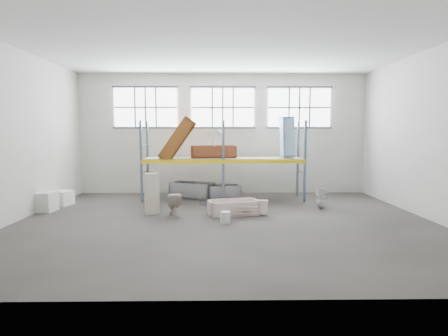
{
  "coord_description": "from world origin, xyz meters",
  "views": [
    {
      "loc": [
        -0.19,
        -10.3,
        2.55
      ],
      "look_at": [
        0.0,
        1.5,
        1.4
      ],
      "focal_mm": 29.06,
      "sensor_mm": 36.0,
      "label": 1
    }
  ],
  "objects_px": {
    "cistern_tall": "(152,194)",
    "blue_tub_upright": "(287,137)",
    "steel_tub_right": "(223,191)",
    "rust_tub_flat": "(213,152)",
    "bathtub_beige": "(233,207)",
    "toilet_white": "(322,198)",
    "carton_near": "(43,202)",
    "bucket": "(225,217)",
    "toilet_beige": "(174,205)",
    "steel_tub_left": "(192,190)"
  },
  "relations": [
    {
      "from": "cistern_tall",
      "to": "blue_tub_upright",
      "type": "xyz_separation_m",
      "value": [
        4.71,
        2.51,
        1.75
      ]
    },
    {
      "from": "steel_tub_right",
      "to": "rust_tub_flat",
      "type": "height_order",
      "value": "rust_tub_flat"
    },
    {
      "from": "bathtub_beige",
      "to": "cistern_tall",
      "type": "bearing_deg",
      "value": 163.05
    },
    {
      "from": "cistern_tall",
      "to": "blue_tub_upright",
      "type": "distance_m",
      "value": 5.62
    },
    {
      "from": "toilet_white",
      "to": "steel_tub_right",
      "type": "distance_m",
      "value": 3.92
    },
    {
      "from": "rust_tub_flat",
      "to": "carton_near",
      "type": "bearing_deg",
      "value": -158.23
    },
    {
      "from": "rust_tub_flat",
      "to": "bucket",
      "type": "bearing_deg",
      "value": -84.19
    },
    {
      "from": "steel_tub_right",
      "to": "rust_tub_flat",
      "type": "xyz_separation_m",
      "value": [
        -0.37,
        -0.17,
        1.57
      ]
    },
    {
      "from": "toilet_beige",
      "to": "steel_tub_left",
      "type": "bearing_deg",
      "value": -108.82
    },
    {
      "from": "cistern_tall",
      "to": "blue_tub_upright",
      "type": "height_order",
      "value": "blue_tub_upright"
    },
    {
      "from": "toilet_beige",
      "to": "blue_tub_upright",
      "type": "relative_size",
      "value": 0.49
    },
    {
      "from": "toilet_beige",
      "to": "steel_tub_left",
      "type": "xyz_separation_m",
      "value": [
        0.33,
        3.22,
        -0.06
      ]
    },
    {
      "from": "bathtub_beige",
      "to": "toilet_beige",
      "type": "relative_size",
      "value": 2.1
    },
    {
      "from": "toilet_beige",
      "to": "blue_tub_upright",
      "type": "bearing_deg",
      "value": -156.96
    },
    {
      "from": "bucket",
      "to": "toilet_white",
      "type": "bearing_deg",
      "value": 30.12
    },
    {
      "from": "toilet_beige",
      "to": "toilet_white",
      "type": "xyz_separation_m",
      "value": [
        4.84,
        1.06,
        0.01
      ]
    },
    {
      "from": "bathtub_beige",
      "to": "toilet_beige",
      "type": "bearing_deg",
      "value": 173.3
    },
    {
      "from": "rust_tub_flat",
      "to": "blue_tub_upright",
      "type": "bearing_deg",
      "value": -2.6
    },
    {
      "from": "rust_tub_flat",
      "to": "steel_tub_left",
      "type": "bearing_deg",
      "value": 166.31
    },
    {
      "from": "steel_tub_left",
      "to": "blue_tub_upright",
      "type": "distance_m",
      "value": 4.22
    },
    {
      "from": "cistern_tall",
      "to": "carton_near",
      "type": "height_order",
      "value": "cistern_tall"
    },
    {
      "from": "blue_tub_upright",
      "to": "toilet_beige",
      "type": "bearing_deg",
      "value": -144.05
    },
    {
      "from": "steel_tub_left",
      "to": "steel_tub_right",
      "type": "xyz_separation_m",
      "value": [
        1.21,
        -0.04,
        -0.05
      ]
    },
    {
      "from": "steel_tub_left",
      "to": "toilet_white",
      "type": "bearing_deg",
      "value": -25.6
    },
    {
      "from": "toilet_white",
      "to": "steel_tub_left",
      "type": "distance_m",
      "value": 5.0
    },
    {
      "from": "toilet_white",
      "to": "bucket",
      "type": "bearing_deg",
      "value": -73.89
    },
    {
      "from": "cistern_tall",
      "to": "bucket",
      "type": "distance_m",
      "value": 2.63
    },
    {
      "from": "rust_tub_flat",
      "to": "carton_near",
      "type": "height_order",
      "value": "rust_tub_flat"
    },
    {
      "from": "steel_tub_left",
      "to": "blue_tub_upright",
      "type": "height_order",
      "value": "blue_tub_upright"
    },
    {
      "from": "steel_tub_left",
      "to": "carton_near",
      "type": "bearing_deg",
      "value": -152.78
    },
    {
      "from": "bucket",
      "to": "cistern_tall",
      "type": "bearing_deg",
      "value": 152.08
    },
    {
      "from": "cistern_tall",
      "to": "steel_tub_left",
      "type": "height_order",
      "value": "cistern_tall"
    },
    {
      "from": "steel_tub_right",
      "to": "blue_tub_upright",
      "type": "relative_size",
      "value": 0.92
    },
    {
      "from": "blue_tub_upright",
      "to": "bucket",
      "type": "distance_m",
      "value": 4.97
    },
    {
      "from": "toilet_white",
      "to": "bathtub_beige",
      "type": "bearing_deg",
      "value": -88.34
    },
    {
      "from": "steel_tub_left",
      "to": "bucket",
      "type": "relative_size",
      "value": 5.08
    },
    {
      "from": "steel_tub_left",
      "to": "rust_tub_flat",
      "type": "xyz_separation_m",
      "value": [
        0.84,
        -0.2,
        1.52
      ]
    },
    {
      "from": "toilet_beige",
      "to": "rust_tub_flat",
      "type": "xyz_separation_m",
      "value": [
        1.17,
        3.01,
        1.45
      ]
    },
    {
      "from": "steel_tub_right",
      "to": "bucket",
      "type": "bearing_deg",
      "value": -89.65
    },
    {
      "from": "steel_tub_right",
      "to": "bucket",
      "type": "height_order",
      "value": "steel_tub_right"
    },
    {
      "from": "rust_tub_flat",
      "to": "blue_tub_upright",
      "type": "xyz_separation_m",
      "value": [
        2.81,
        -0.13,
        0.57
      ]
    },
    {
      "from": "bathtub_beige",
      "to": "rust_tub_flat",
      "type": "xyz_separation_m",
      "value": [
        -0.66,
        2.8,
        1.59
      ]
    },
    {
      "from": "toilet_white",
      "to": "rust_tub_flat",
      "type": "distance_m",
      "value": 4.4
    },
    {
      "from": "toilet_beige",
      "to": "toilet_white",
      "type": "height_order",
      "value": "toilet_white"
    },
    {
      "from": "bathtub_beige",
      "to": "bucket",
      "type": "relative_size",
      "value": 4.72
    },
    {
      "from": "blue_tub_upright",
      "to": "toilet_white",
      "type": "bearing_deg",
      "value": -64.89
    },
    {
      "from": "steel_tub_right",
      "to": "rust_tub_flat",
      "type": "bearing_deg",
      "value": -155.37
    },
    {
      "from": "bucket",
      "to": "carton_near",
      "type": "height_order",
      "value": "carton_near"
    },
    {
      "from": "toilet_white",
      "to": "steel_tub_right",
      "type": "height_order",
      "value": "toilet_white"
    },
    {
      "from": "cistern_tall",
      "to": "steel_tub_right",
      "type": "relative_size",
      "value": 0.94
    }
  ]
}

